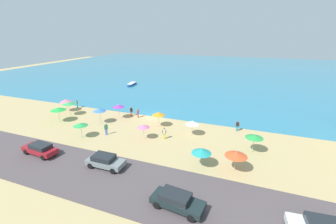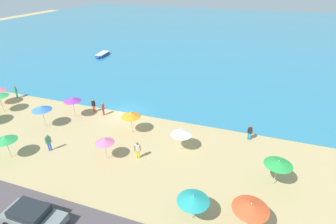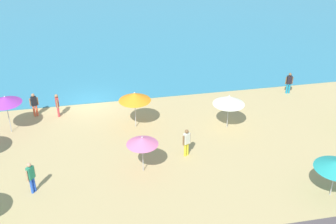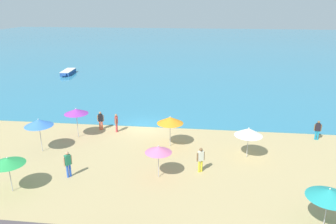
{
  "view_description": "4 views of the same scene",
  "coord_description": "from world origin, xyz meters",
  "px_view_note": "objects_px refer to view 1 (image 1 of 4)",
  "views": [
    {
      "loc": [
        15.83,
        -33.99,
        14.18
      ],
      "look_at": [
        3.64,
        -1.89,
        1.91
      ],
      "focal_mm": 24.0,
      "sensor_mm": 36.0,
      "label": 1
    },
    {
      "loc": [
        14.13,
        -24.83,
        14.94
      ],
      "look_at": [
        5.65,
        -0.49,
        1.29
      ],
      "focal_mm": 28.0,
      "sensor_mm": 36.0,
      "label": 2
    },
    {
      "loc": [
        0.29,
        -27.2,
        14.0
      ],
      "look_at": [
        4.68,
        -4.98,
        1.51
      ],
      "focal_mm": 45.0,
      "sensor_mm": 36.0,
      "label": 3
    },
    {
      "loc": [
        5.37,
        -27.12,
        10.83
      ],
      "look_at": [
        2.07,
        0.83,
        1.22
      ],
      "focal_mm": 35.0,
      "sensor_mm": 36.0,
      "label": 4
    }
  ],
  "objects_px": {
    "beach_umbrella_0": "(99,110)",
    "beach_umbrella_2": "(192,123)",
    "bather_4": "(237,125)",
    "bather_0": "(106,128)",
    "parked_car_1": "(40,149)",
    "bather_2": "(164,133)",
    "bather_3": "(131,111)",
    "beach_umbrella_5": "(158,114)",
    "beach_umbrella_1": "(254,137)",
    "beach_umbrella_8": "(236,154)",
    "skiff_nearshore": "(132,84)",
    "beach_umbrella_10": "(201,151)",
    "beach_umbrella_9": "(58,109)",
    "parked_car_4": "(105,161)",
    "beach_umbrella_7": "(143,126)",
    "beach_umbrella_11": "(80,124)",
    "bather_1": "(77,103)",
    "beach_umbrella_6": "(66,101)",
    "parked_car_2": "(177,200)",
    "bather_5": "(138,113)",
    "beach_umbrella_3": "(69,103)",
    "beach_umbrella_4": "(118,106)"
  },
  "relations": [
    {
      "from": "beach_umbrella_0",
      "to": "beach_umbrella_2",
      "type": "relative_size",
      "value": 1.13
    },
    {
      "from": "bather_4",
      "to": "beach_umbrella_2",
      "type": "bearing_deg",
      "value": -147.27
    },
    {
      "from": "bather_0",
      "to": "parked_car_1",
      "type": "height_order",
      "value": "bather_0"
    },
    {
      "from": "bather_2",
      "to": "bather_4",
      "type": "bearing_deg",
      "value": 34.68
    },
    {
      "from": "bather_3",
      "to": "bather_4",
      "type": "distance_m",
      "value": 18.23
    },
    {
      "from": "beach_umbrella_5",
      "to": "beach_umbrella_1",
      "type": "bearing_deg",
      "value": -13.02
    },
    {
      "from": "beach_umbrella_8",
      "to": "skiff_nearshore",
      "type": "bearing_deg",
      "value": 133.65
    },
    {
      "from": "beach_umbrella_10",
      "to": "skiff_nearshore",
      "type": "height_order",
      "value": "beach_umbrella_10"
    },
    {
      "from": "beach_umbrella_8",
      "to": "beach_umbrella_9",
      "type": "relative_size",
      "value": 0.93
    },
    {
      "from": "bather_3",
      "to": "bather_4",
      "type": "bearing_deg",
      "value": -0.26
    },
    {
      "from": "beach_umbrella_2",
      "to": "parked_car_4",
      "type": "bearing_deg",
      "value": -120.85
    },
    {
      "from": "beach_umbrella_7",
      "to": "beach_umbrella_11",
      "type": "relative_size",
      "value": 0.98
    },
    {
      "from": "bather_1",
      "to": "beach_umbrella_10",
      "type": "bearing_deg",
      "value": -22.71
    },
    {
      "from": "beach_umbrella_0",
      "to": "beach_umbrella_6",
      "type": "height_order",
      "value": "beach_umbrella_0"
    },
    {
      "from": "bather_2",
      "to": "skiff_nearshore",
      "type": "distance_m",
      "value": 35.0
    },
    {
      "from": "parked_car_4",
      "to": "parked_car_1",
      "type": "bearing_deg",
      "value": -176.69
    },
    {
      "from": "beach_umbrella_2",
      "to": "beach_umbrella_7",
      "type": "height_order",
      "value": "beach_umbrella_2"
    },
    {
      "from": "beach_umbrella_10",
      "to": "bather_0",
      "type": "bearing_deg",
      "value": 167.83
    },
    {
      "from": "bather_3",
      "to": "parked_car_2",
      "type": "height_order",
      "value": "bather_3"
    },
    {
      "from": "bather_2",
      "to": "bather_5",
      "type": "distance_m",
      "value": 9.64
    },
    {
      "from": "bather_4",
      "to": "parked_car_4",
      "type": "relative_size",
      "value": 0.39
    },
    {
      "from": "bather_2",
      "to": "parked_car_2",
      "type": "height_order",
      "value": "bather_2"
    },
    {
      "from": "beach_umbrella_3",
      "to": "parked_car_1",
      "type": "height_order",
      "value": "beach_umbrella_3"
    },
    {
      "from": "beach_umbrella_10",
      "to": "parked_car_2",
      "type": "xyz_separation_m",
      "value": [
        -0.47,
        -6.99,
        -1.08
      ]
    },
    {
      "from": "beach_umbrella_7",
      "to": "skiff_nearshore",
      "type": "relative_size",
      "value": 0.52
    },
    {
      "from": "beach_umbrella_7",
      "to": "beach_umbrella_8",
      "type": "relative_size",
      "value": 0.94
    },
    {
      "from": "bather_3",
      "to": "parked_car_4",
      "type": "relative_size",
      "value": 0.39
    },
    {
      "from": "beach_umbrella_10",
      "to": "beach_umbrella_2",
      "type": "bearing_deg",
      "value": 112.14
    },
    {
      "from": "beach_umbrella_5",
      "to": "beach_umbrella_3",
      "type": "bearing_deg",
      "value": -177.1
    },
    {
      "from": "beach_umbrella_1",
      "to": "bather_4",
      "type": "bearing_deg",
      "value": 111.55
    },
    {
      "from": "beach_umbrella_10",
      "to": "bather_5",
      "type": "xyz_separation_m",
      "value": [
        -13.73,
        11.04,
        -0.98
      ]
    },
    {
      "from": "bather_5",
      "to": "beach_umbrella_2",
      "type": "bearing_deg",
      "value": -18.59
    },
    {
      "from": "beach_umbrella_9",
      "to": "parked_car_2",
      "type": "relative_size",
      "value": 0.54
    },
    {
      "from": "bather_0",
      "to": "parked_car_4",
      "type": "bearing_deg",
      "value": -55.42
    },
    {
      "from": "beach_umbrella_1",
      "to": "beach_umbrella_4",
      "type": "distance_m",
      "value": 22.33
    },
    {
      "from": "beach_umbrella_4",
      "to": "beach_umbrella_11",
      "type": "relative_size",
      "value": 1.13
    },
    {
      "from": "bather_0",
      "to": "bather_4",
      "type": "height_order",
      "value": "bather_0"
    },
    {
      "from": "beach_umbrella_4",
      "to": "bather_0",
      "type": "height_order",
      "value": "beach_umbrella_4"
    },
    {
      "from": "beach_umbrella_10",
      "to": "skiff_nearshore",
      "type": "bearing_deg",
      "value": 129.77
    },
    {
      "from": "beach_umbrella_5",
      "to": "beach_umbrella_11",
      "type": "distance_m",
      "value": 11.45
    },
    {
      "from": "bather_5",
      "to": "parked_car_2",
      "type": "height_order",
      "value": "bather_5"
    },
    {
      "from": "beach_umbrella_0",
      "to": "beach_umbrella_7",
      "type": "height_order",
      "value": "beach_umbrella_0"
    },
    {
      "from": "beach_umbrella_1",
      "to": "beach_umbrella_10",
      "type": "xyz_separation_m",
      "value": [
        -5.33,
        -5.38,
        -0.25
      ]
    },
    {
      "from": "beach_umbrella_6",
      "to": "bather_0",
      "type": "relative_size",
      "value": 1.34
    },
    {
      "from": "parked_car_1",
      "to": "skiff_nearshore",
      "type": "xyz_separation_m",
      "value": [
        -8.47,
        37.33,
        -0.44
      ]
    },
    {
      "from": "beach_umbrella_11",
      "to": "parked_car_4",
      "type": "height_order",
      "value": "beach_umbrella_11"
    },
    {
      "from": "beach_umbrella_2",
      "to": "bather_4",
      "type": "xyz_separation_m",
      "value": [
        6.02,
        3.87,
        -1.05
      ]
    },
    {
      "from": "beach_umbrella_0",
      "to": "beach_umbrella_8",
      "type": "distance_m",
      "value": 22.79
    },
    {
      "from": "bather_2",
      "to": "parked_car_1",
      "type": "xyz_separation_m",
      "value": [
        -12.52,
        -9.32,
        -0.17
      ]
    },
    {
      "from": "bather_0",
      "to": "bather_5",
      "type": "height_order",
      "value": "bather_0"
    }
  ]
}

